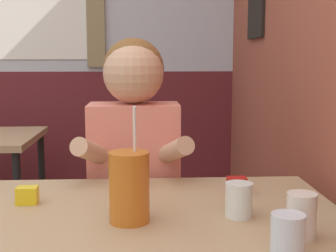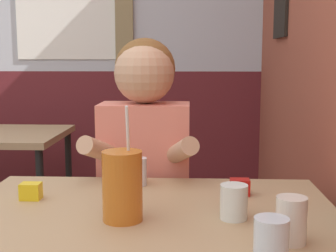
% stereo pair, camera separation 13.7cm
% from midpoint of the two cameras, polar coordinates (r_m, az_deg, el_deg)
% --- Properties ---
extents(brick_wall_right, '(0.08, 4.39, 2.70)m').
position_cam_midpoint_polar(brick_wall_right, '(2.11, 19.15, 12.09)').
color(brick_wall_right, '#9E4C38').
rests_on(brick_wall_right, ground_plane).
extents(back_wall, '(5.37, 0.09, 2.70)m').
position_cam_midpoint_polar(back_wall, '(3.32, -8.70, 11.08)').
color(back_wall, silver).
rests_on(back_wall, ground_plane).
extents(main_table, '(1.06, 0.84, 0.77)m').
position_cam_midpoint_polar(main_table, '(1.28, 0.48, -14.09)').
color(main_table, tan).
rests_on(main_table, ground_plane).
extents(person_seated, '(0.42, 0.42, 1.27)m').
position_cam_midpoint_polar(person_seated, '(1.82, -0.65, -7.64)').
color(person_seated, '#EA7F6B').
rests_on(person_seated, ground_plane).
extents(cocktail_pitcher, '(0.10, 0.10, 0.30)m').
position_cam_midpoint_polar(cocktail_pitcher, '(1.22, -2.38, -7.34)').
color(cocktail_pitcher, '#C6661E').
rests_on(cocktail_pitcher, main_table).
extents(glass_near_pitcher, '(0.07, 0.07, 0.09)m').
position_cam_midpoint_polar(glass_near_pitcher, '(1.56, -1.36, -5.60)').
color(glass_near_pitcher, silver).
rests_on(glass_near_pitcher, main_table).
extents(glass_center, '(0.07, 0.07, 0.09)m').
position_cam_midpoint_polar(glass_center, '(1.27, 11.15, -9.11)').
color(glass_center, silver).
rests_on(glass_center, main_table).
extents(glass_far_side, '(0.07, 0.07, 0.11)m').
position_cam_midpoint_polar(glass_far_side, '(1.14, 18.21, -10.90)').
color(glass_far_side, silver).
rests_on(glass_far_side, main_table).
extents(glass_by_brick, '(0.07, 0.07, 0.09)m').
position_cam_midpoint_polar(glass_by_brick, '(1.05, 16.26, -13.12)').
color(glass_by_brick, silver).
rests_on(glass_by_brick, main_table).
extents(condiment_ketchup, '(0.06, 0.04, 0.05)m').
position_cam_midpoint_polar(condiment_ketchup, '(1.48, 11.39, -7.34)').
color(condiment_ketchup, '#B7140F').
rests_on(condiment_ketchup, main_table).
extents(condiment_mustard, '(0.06, 0.04, 0.05)m').
position_cam_midpoint_polar(condiment_mustard, '(1.45, -13.81, -7.77)').
color(condiment_mustard, yellow).
rests_on(condiment_mustard, main_table).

